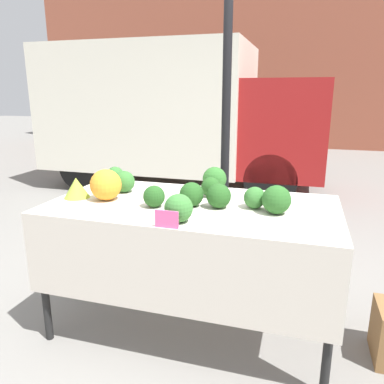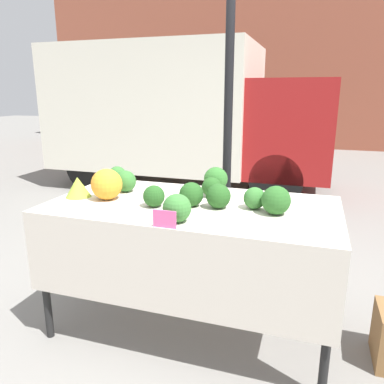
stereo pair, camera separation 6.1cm
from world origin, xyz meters
name	(u,v)px [view 2 (the right image)]	position (x,y,z in m)	size (l,w,h in m)	color
ground_plane	(192,324)	(0.00, 0.00, 0.00)	(40.00, 40.00, 0.00)	gray
building_facade	(295,62)	(0.00, 9.75, 2.49)	(16.00, 0.60, 4.97)	brown
tent_pole	(228,141)	(0.07, 0.69, 1.26)	(0.07, 0.07, 2.51)	black
parked_truck	(182,112)	(-1.50, 4.04, 1.29)	(4.68, 2.10, 2.39)	silver
market_table	(189,222)	(0.00, -0.07, 0.81)	(1.89, 0.99, 0.92)	beige
orange_cauliflower	(107,184)	(-0.59, -0.08, 1.02)	(0.21, 0.21, 0.21)	orange
romanesco_head	(78,187)	(-0.82, -0.09, 0.99)	(0.18, 0.18, 0.14)	#93B238
broccoli_head_0	(177,208)	(0.03, -0.37, 1.00)	(0.16, 0.16, 0.16)	#387533
broccoli_head_1	(255,198)	(0.41, 0.02, 0.99)	(0.14, 0.14, 0.14)	#336B2D
broccoli_head_2	(125,181)	(-0.56, 0.14, 1.00)	(0.16, 0.16, 0.16)	#336B2D
broccoli_head_3	(276,200)	(0.55, -0.06, 1.00)	(0.18, 0.18, 0.18)	#285B23
broccoli_head_4	(117,175)	(-0.75, 0.34, 0.99)	(0.14, 0.14, 0.14)	#336B2D
broccoli_head_5	(216,179)	(0.06, 0.38, 1.00)	(0.18, 0.18, 0.18)	#2D6628
broccoli_head_6	(211,187)	(0.08, 0.20, 0.99)	(0.14, 0.14, 0.14)	#23511E
broccoli_head_7	(154,196)	(-0.21, -0.14, 0.99)	(0.14, 0.14, 0.14)	#23511E
broccoli_head_8	(191,194)	(0.01, -0.05, 0.99)	(0.16, 0.16, 0.16)	#23511E
broccoli_head_9	(218,196)	(0.19, -0.04, 0.99)	(0.16, 0.16, 0.16)	#23511E
price_sign	(164,219)	(0.00, -0.48, 0.97)	(0.14, 0.01, 0.10)	#F45B9E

